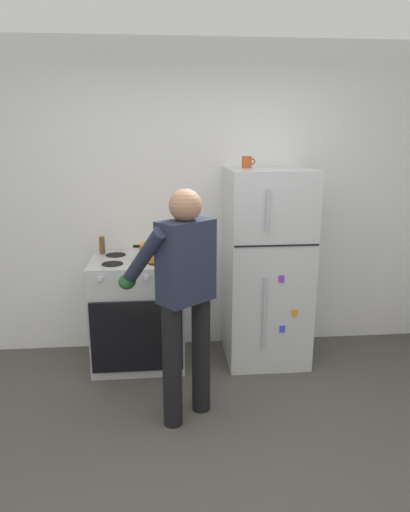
{
  "coord_description": "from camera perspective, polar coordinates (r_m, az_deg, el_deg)",
  "views": [
    {
      "loc": [
        -0.35,
        -2.22,
        1.93
      ],
      "look_at": [
        -0.02,
        1.32,
        1.0
      ],
      "focal_mm": 32.9,
      "sensor_mm": 36.0,
      "label": 1
    }
  ],
  "objects": [
    {
      "name": "ground",
      "position": [
        2.96,
        3.08,
        -26.02
      ],
      "size": [
        8.0,
        8.0,
        0.0
      ],
      "primitive_type": "plane",
      "color": "#4C4742"
    },
    {
      "name": "coffee_mug",
      "position": [
        3.91,
        5.13,
        11.3
      ],
      "size": [
        0.11,
        0.08,
        0.1
      ],
      "color": "#B24C1E",
      "rests_on": "refrigerator"
    },
    {
      "name": "refrigerator",
      "position": [
        4.04,
        7.45,
        -1.28
      ],
      "size": [
        0.68,
        0.72,
        1.66
      ],
      "color": "silver",
      "rests_on": "ground"
    },
    {
      "name": "person_cook",
      "position": [
        3.1,
        -2.74,
        -3.66
      ],
      "size": [
        0.67,
        0.71,
        1.6
      ],
      "color": "black",
      "rests_on": "ground"
    },
    {
      "name": "pepper_mill",
      "position": [
        4.13,
        -12.4,
        1.3
      ],
      "size": [
        0.05,
        0.05,
        0.15
      ],
      "primitive_type": "cylinder",
      "color": "brown",
      "rests_on": "stove_range"
    },
    {
      "name": "red_pot",
      "position": [
        3.86,
        -6.04,
        0.56
      ],
      "size": [
        0.36,
        0.26,
        0.14
      ],
      "color": "orange",
      "rests_on": "stove_range"
    },
    {
      "name": "stove_range",
      "position": [
        4.06,
        -8.11,
        -6.73
      ],
      "size": [
        0.76,
        0.67,
        0.93
      ],
      "color": "silver",
      "rests_on": "ground"
    },
    {
      "name": "kitchen_wall_back",
      "position": [
        4.22,
        -0.49,
        6.76
      ],
      "size": [
        6.0,
        0.1,
        2.7
      ],
      "primitive_type": "cube",
      "color": "white",
      "rests_on": "ground"
    }
  ]
}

